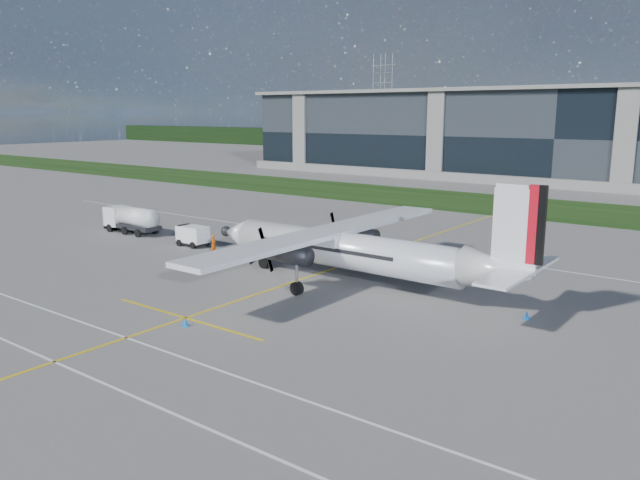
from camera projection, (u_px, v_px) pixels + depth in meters
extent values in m
plane|color=#64625F|center=(470.00, 212.00, 73.25)|extent=(400.00, 400.00, 0.00)
cube|color=black|center=(496.00, 204.00, 79.49)|extent=(400.00, 18.00, 0.04)
cube|color=black|center=(573.00, 137.00, 102.98)|extent=(120.00, 20.00, 15.00)
cube|color=yellow|center=(346.00, 264.00, 48.05)|extent=(0.20, 70.00, 0.01)
cube|color=white|center=(22.00, 348.00, 31.08)|extent=(90.00, 0.15, 0.01)
imported|color=#F25907|center=(214.00, 243.00, 51.42)|extent=(0.69, 0.85, 1.82)
cone|color=#0A5FB9|center=(229.00, 256.00, 49.82)|extent=(0.36, 0.36, 0.50)
cone|color=#0A5FB9|center=(527.00, 315.00, 35.30)|extent=(0.36, 0.36, 0.50)
cone|color=#0A5FB9|center=(185.00, 322.00, 34.16)|extent=(0.36, 0.36, 0.50)
cone|color=#0A5FB9|center=(410.00, 246.00, 53.50)|extent=(0.36, 0.36, 0.50)
cone|color=#0A5FB9|center=(211.00, 263.00, 47.45)|extent=(0.36, 0.36, 0.50)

